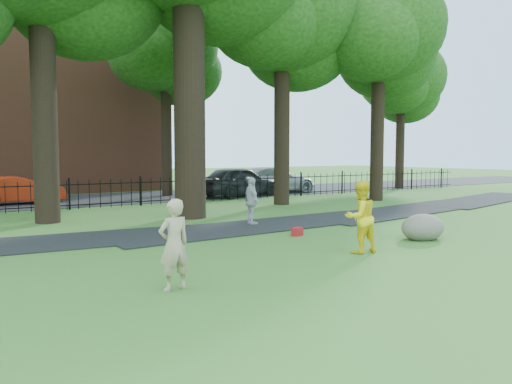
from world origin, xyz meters
TOP-DOWN VIEW (x-y plane):
  - ground at (0.00, 0.00)m, footprint 120.00×120.00m
  - footpath at (1.00, 3.90)m, footprint 36.07×3.85m
  - street at (0.00, 16.00)m, footprint 80.00×7.00m
  - iron_fence at (0.00, 12.00)m, footprint 44.00×0.04m
  - brick_building at (-4.00, 24.00)m, footprint 18.00×8.00m
  - woman at (-4.38, -1.39)m, footprint 0.60×0.42m
  - man at (0.50, -0.85)m, footprint 0.87×0.71m
  - pedestrian at (0.84, 4.29)m, footprint 0.51×0.95m
  - boulder at (3.22, -0.46)m, footprint 1.52×1.34m
  - backpack at (3.34, -0.60)m, footprint 0.42×0.33m
  - red_bag at (0.77, 1.83)m, footprint 0.39×0.31m
  - red_sedan at (-4.38, 15.50)m, footprint 3.88×1.37m
  - grey_car at (6.02, 13.50)m, footprint 4.98×2.64m
  - silver_car at (9.00, 14.55)m, footprint 5.32×2.55m

SIDE VIEW (x-z plane):
  - ground at x=0.00m, z-range 0.00..0.00m
  - footpath at x=1.00m, z-range -0.01..0.01m
  - street at x=0.00m, z-range -0.01..0.01m
  - red_bag at x=0.77m, z-range 0.00..0.23m
  - backpack at x=3.34m, z-range 0.00..0.28m
  - boulder at x=3.22m, z-range 0.00..0.74m
  - iron_fence at x=0.00m, z-range 0.00..1.20m
  - red_sedan at x=-4.38m, z-range 0.00..1.27m
  - silver_car at x=9.00m, z-range 0.00..1.49m
  - pedestrian at x=0.84m, z-range 0.00..1.54m
  - woman at x=-4.38m, z-range 0.00..1.55m
  - grey_car at x=6.02m, z-range 0.00..1.62m
  - man at x=0.50m, z-range 0.00..1.67m
  - brick_building at x=-4.00m, z-range 0.00..12.00m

